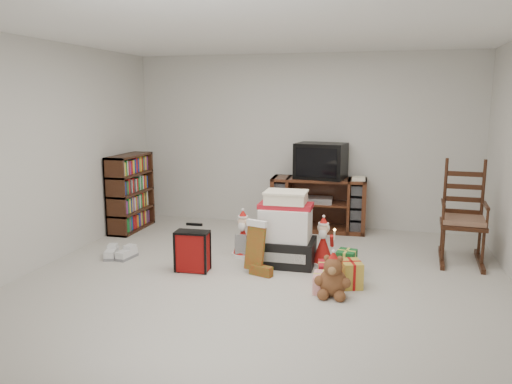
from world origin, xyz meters
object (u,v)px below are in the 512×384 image
teddy_bear (333,279)px  santa_figurine (323,246)px  rocking_chair (462,225)px  red_suitcase (193,251)px  mrs_claus_figurine (243,238)px  gift_cluster (337,272)px  crt_television (321,161)px  gift_pile (286,233)px  bookshelf (131,194)px  tv_stand (318,204)px  sneaker_pair (119,254)px

teddy_bear → santa_figurine: (-0.21, 0.91, 0.04)m
rocking_chair → santa_figurine: size_ratio=2.18×
santa_figurine → red_suitcase: bearing=-156.4°
santa_figurine → mrs_claus_figurine: 0.97m
mrs_claus_figurine → gift_cluster: (1.18, -0.62, -0.10)m
santa_figurine → gift_cluster: (0.21, -0.54, -0.10)m
teddy_bear → crt_television: size_ratio=0.54×
red_suitcase → mrs_claus_figurine: (0.38, 0.67, -0.01)m
rocking_chair → crt_television: crt_television is taller
gift_pile → teddy_bear: size_ratio=2.08×
gift_cluster → santa_figurine: bearing=111.2°
red_suitcase → teddy_bear: bearing=-14.8°
bookshelf → red_suitcase: (1.52, -1.46, -0.29)m
rocking_chair → santa_figurine: rocking_chair is taller
tv_stand → teddy_bear: tv_stand is taller
gift_pile → mrs_claus_figurine: gift_pile is taller
gift_pile → crt_television: bearing=82.6°
red_suitcase → gift_cluster: (1.56, 0.05, -0.11)m
sneaker_pair → rocking_chair: bearing=7.0°
rocking_chair → teddy_bear: size_ratio=3.08×
bookshelf → santa_figurine: bearing=-16.9°
crt_television → bookshelf: bearing=-158.0°
mrs_claus_figurine → gift_cluster: mrs_claus_figurine is taller
gift_cluster → red_suitcase: bearing=-178.1°
gift_pile → gift_cluster: (0.62, -0.44, -0.25)m
bookshelf → mrs_claus_figurine: size_ratio=1.92×
gift_cluster → crt_television: size_ratio=1.04×
crt_television → mrs_claus_figurine: bearing=-108.8°
gift_cluster → bookshelf: bearing=155.4°
santa_figurine → sneaker_pair: 2.40m
teddy_bear → crt_television: (-0.44, 2.41, 0.83)m
tv_stand → mrs_claus_figurine: bearing=-119.2°
red_suitcase → gift_pile: bearing=24.5°
mrs_claus_figurine → sneaker_pair: bearing=-161.8°
santa_figurine → gift_cluster: 0.59m
santa_figurine → tv_stand: bearing=99.6°
santa_figurine → sneaker_pair: size_ratio=1.50×
rocking_chair → teddy_bear: (-1.33, -1.47, -0.24)m
tv_stand → santa_figurine: bearing=-82.9°
tv_stand → red_suitcase: size_ratio=2.55×
bookshelf → crt_television: (2.63, 0.63, 0.48)m
bookshelf → santa_figurine: size_ratio=1.93×
teddy_bear → mrs_claus_figurine: (-1.17, 0.99, 0.04)m
teddy_bear → bookshelf: bearing=149.8°
sneaker_pair → gift_cluster: gift_cluster is taller
tv_stand → mrs_claus_figurine: size_ratio=2.37×
rocking_chair → gift_pile: bearing=-157.6°
gift_pile → mrs_claus_figurine: size_ratio=1.46×
teddy_bear → santa_figurine: size_ratio=0.71×
rocking_chair → santa_figurine: bearing=-156.3°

